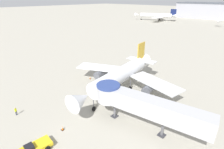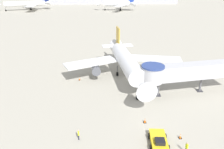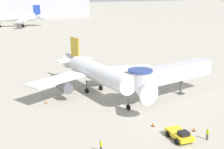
{
  "view_description": "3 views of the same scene",
  "coord_description": "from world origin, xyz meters",
  "px_view_note": "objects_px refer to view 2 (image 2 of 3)",
  "views": [
    {
      "loc": [
        21.94,
        -26.41,
        19.89
      ],
      "look_at": [
        -3.31,
        0.88,
        3.28
      ],
      "focal_mm": 28.0,
      "sensor_mm": 36.0,
      "label": 1
    },
    {
      "loc": [
        -5.1,
        -42.85,
        19.91
      ],
      "look_at": [
        -3.82,
        -6.57,
        4.18
      ],
      "focal_mm": 35.0,
      "sensor_mm": 36.0,
      "label": 2
    },
    {
      "loc": [
        -22.04,
        -49.77,
        18.83
      ],
      "look_at": [
        0.81,
        -2.07,
        4.32
      ],
      "focal_mm": 50.0,
      "sensor_mm": 36.0,
      "label": 3
    }
  ],
  "objects_px": {
    "jet_bridge": "(183,72)",
    "traffic_cone_near_nose": "(145,121)",
    "pushback_tug_yellow": "(159,140)",
    "ground_crew_marshaller": "(187,147)",
    "ground_crew_wing_walker": "(79,134)",
    "background_jet_blue_tail": "(118,4)",
    "traffic_cone_port_wing": "(79,79)",
    "background_jet_navy_tail": "(26,4)",
    "traffic_cone_apron_front": "(180,136)",
    "main_airplane": "(126,61)"
  },
  "relations": [
    {
      "from": "traffic_cone_near_nose",
      "to": "main_airplane",
      "type": "bearing_deg",
      "value": 94.97
    },
    {
      "from": "traffic_cone_apron_front",
      "to": "pushback_tug_yellow",
      "type": "bearing_deg",
      "value": -160.91
    },
    {
      "from": "jet_bridge",
      "to": "traffic_cone_apron_front",
      "type": "xyz_separation_m",
      "value": [
        -4.26,
        -12.92,
        -4.11
      ]
    },
    {
      "from": "ground_crew_wing_walker",
      "to": "jet_bridge",
      "type": "bearing_deg",
      "value": -65.26
    },
    {
      "from": "main_airplane",
      "to": "background_jet_blue_tail",
      "type": "relative_size",
      "value": 0.96
    },
    {
      "from": "ground_crew_marshaller",
      "to": "pushback_tug_yellow",
      "type": "bearing_deg",
      "value": -142.36
    },
    {
      "from": "ground_crew_wing_walker",
      "to": "pushback_tug_yellow",
      "type": "bearing_deg",
      "value": -107.59
    },
    {
      "from": "ground_crew_wing_walker",
      "to": "background_jet_blue_tail",
      "type": "xyz_separation_m",
      "value": [
        13.59,
        136.42,
        3.86
      ]
    },
    {
      "from": "traffic_cone_port_wing",
      "to": "background_jet_navy_tail",
      "type": "height_order",
      "value": "background_jet_navy_tail"
    },
    {
      "from": "main_airplane",
      "to": "background_jet_navy_tail",
      "type": "xyz_separation_m",
      "value": [
        -60.08,
        121.39,
        0.46
      ]
    },
    {
      "from": "jet_bridge",
      "to": "traffic_cone_port_wing",
      "type": "relative_size",
      "value": 28.47
    },
    {
      "from": "background_jet_navy_tail",
      "to": "ground_crew_wing_walker",
      "type": "bearing_deg",
      "value": -2.21
    },
    {
      "from": "ground_crew_marshaller",
      "to": "traffic_cone_apron_front",
      "type": "bearing_deg",
      "value": 151.87
    },
    {
      "from": "traffic_cone_near_nose",
      "to": "traffic_cone_port_wing",
      "type": "height_order",
      "value": "traffic_cone_near_nose"
    },
    {
      "from": "pushback_tug_yellow",
      "to": "ground_crew_wing_walker",
      "type": "height_order",
      "value": "ground_crew_wing_walker"
    },
    {
      "from": "traffic_cone_port_wing",
      "to": "background_jet_navy_tail",
      "type": "xyz_separation_m",
      "value": [
        -50.03,
        122.09,
        4.13
      ]
    },
    {
      "from": "jet_bridge",
      "to": "ground_crew_wing_walker",
      "type": "bearing_deg",
      "value": -154.66
    },
    {
      "from": "traffic_cone_apron_front",
      "to": "traffic_cone_port_wing",
      "type": "relative_size",
      "value": 1.09
    },
    {
      "from": "pushback_tug_yellow",
      "to": "background_jet_blue_tail",
      "type": "relative_size",
      "value": 0.15
    },
    {
      "from": "jet_bridge",
      "to": "traffic_cone_apron_front",
      "type": "height_order",
      "value": "jet_bridge"
    },
    {
      "from": "background_jet_blue_tail",
      "to": "ground_crew_marshaller",
      "type": "bearing_deg",
      "value": 7.82
    },
    {
      "from": "traffic_cone_port_wing",
      "to": "background_jet_navy_tail",
      "type": "relative_size",
      "value": 0.02
    },
    {
      "from": "jet_bridge",
      "to": "background_jet_blue_tail",
      "type": "xyz_separation_m",
      "value": [
        -4.51,
        123.71,
        0.34
      ]
    },
    {
      "from": "jet_bridge",
      "to": "traffic_cone_near_nose",
      "type": "height_order",
      "value": "jet_bridge"
    },
    {
      "from": "main_airplane",
      "to": "pushback_tug_yellow",
      "type": "xyz_separation_m",
      "value": [
        2.37,
        -21.34,
        -3.3
      ]
    },
    {
      "from": "background_jet_blue_tail",
      "to": "background_jet_navy_tail",
      "type": "xyz_separation_m",
      "value": [
        -65.49,
        4.96,
        -0.35
      ]
    },
    {
      "from": "pushback_tug_yellow",
      "to": "background_jet_navy_tail",
      "type": "xyz_separation_m",
      "value": [
        -62.45,
        142.72,
        3.76
      ]
    },
    {
      "from": "pushback_tug_yellow",
      "to": "traffic_cone_port_wing",
      "type": "distance_m",
      "value": 24.08
    },
    {
      "from": "traffic_cone_port_wing",
      "to": "ground_crew_wing_walker",
      "type": "xyz_separation_m",
      "value": [
        1.86,
        -19.29,
        0.62
      ]
    },
    {
      "from": "background_jet_blue_tail",
      "to": "jet_bridge",
      "type": "bearing_deg",
      "value": 9.89
    },
    {
      "from": "traffic_cone_port_wing",
      "to": "main_airplane",
      "type": "bearing_deg",
      "value": 4.02
    },
    {
      "from": "ground_crew_marshaller",
      "to": "background_jet_navy_tail",
      "type": "height_order",
      "value": "background_jet_navy_tail"
    },
    {
      "from": "pushback_tug_yellow",
      "to": "traffic_cone_apron_front",
      "type": "height_order",
      "value": "pushback_tug_yellow"
    },
    {
      "from": "traffic_cone_port_wing",
      "to": "ground_crew_wing_walker",
      "type": "bearing_deg",
      "value": -84.49
    },
    {
      "from": "traffic_cone_near_nose",
      "to": "traffic_cone_port_wing",
      "type": "distance_m",
      "value": 19.49
    },
    {
      "from": "traffic_cone_apron_front",
      "to": "traffic_cone_near_nose",
      "type": "height_order",
      "value": "traffic_cone_near_nose"
    },
    {
      "from": "traffic_cone_apron_front",
      "to": "background_jet_navy_tail",
      "type": "xyz_separation_m",
      "value": [
        -65.74,
        141.59,
        4.1
      ]
    },
    {
      "from": "pushback_tug_yellow",
      "to": "background_jet_navy_tail",
      "type": "relative_size",
      "value": 0.12
    },
    {
      "from": "background_jet_navy_tail",
      "to": "background_jet_blue_tail",
      "type": "bearing_deg",
      "value": 63.31
    },
    {
      "from": "main_airplane",
      "to": "traffic_cone_port_wing",
      "type": "bearing_deg",
      "value": 176.61
    },
    {
      "from": "main_airplane",
      "to": "ground_crew_wing_walker",
      "type": "bearing_deg",
      "value": -119.69
    },
    {
      "from": "pushback_tug_yellow",
      "to": "traffic_cone_near_nose",
      "type": "height_order",
      "value": "pushback_tug_yellow"
    },
    {
      "from": "jet_bridge",
      "to": "pushback_tug_yellow",
      "type": "height_order",
      "value": "jet_bridge"
    },
    {
      "from": "ground_crew_wing_walker",
      "to": "background_jet_blue_tail",
      "type": "relative_size",
      "value": 0.06
    },
    {
      "from": "background_jet_blue_tail",
      "to": "background_jet_navy_tail",
      "type": "distance_m",
      "value": 65.67
    },
    {
      "from": "pushback_tug_yellow",
      "to": "ground_crew_marshaller",
      "type": "xyz_separation_m",
      "value": [
        3.09,
        -1.66,
        0.26
      ]
    },
    {
      "from": "background_jet_blue_tail",
      "to": "background_jet_navy_tail",
      "type": "relative_size",
      "value": 0.77
    },
    {
      "from": "jet_bridge",
      "to": "traffic_cone_near_nose",
      "type": "distance_m",
      "value": 13.16
    },
    {
      "from": "jet_bridge",
      "to": "pushback_tug_yellow",
      "type": "relative_size",
      "value": 4.49
    },
    {
      "from": "ground_crew_marshaller",
      "to": "background_jet_navy_tail",
      "type": "bearing_deg",
      "value": -179.67
    }
  ]
}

